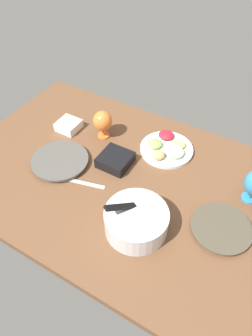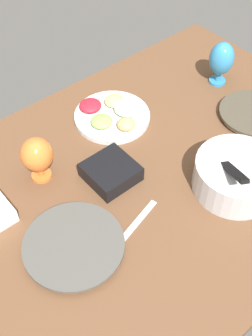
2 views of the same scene
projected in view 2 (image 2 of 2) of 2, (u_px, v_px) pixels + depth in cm
name	position (u px, v px, depth cm)	size (l,w,h in cm)	color
ground_plane	(140.00, 182.00, 132.94)	(160.00, 104.00, 4.00)	brown
dinner_plate_right	(74.00, 246.00, 113.95)	(27.79, 27.79, 2.51)	silver
mixing_bowl	(236.00, 175.00, 125.05)	(25.41, 25.41, 16.85)	silver
fruit_platter	(113.00, 114.00, 148.04)	(26.73, 26.73, 5.60)	silver
hurricane_glass_orange	(37.00, 155.00, 124.60)	(9.82, 9.82, 15.51)	orange
hurricane_glass_blue	(221.00, 60.00, 155.57)	(9.23, 9.23, 17.10)	teal
square_bowl_black	(111.00, 171.00, 129.31)	(14.56, 14.56, 5.23)	black
fork_by_right_plate	(137.00, 222.00, 120.25)	(18.00, 1.80, 0.60)	silver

